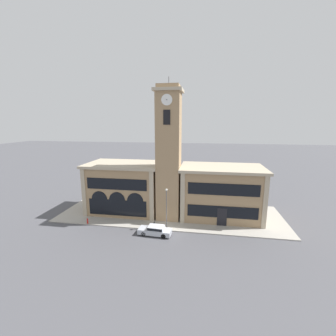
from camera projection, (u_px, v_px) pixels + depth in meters
ground_plane at (164, 231)px, 34.10m from camera, size 300.00×300.00×0.00m
sidewalk_kerb at (170, 214)px, 40.33m from camera, size 38.80×12.92×0.15m
clock_tower at (169, 155)px, 36.62m from camera, size 4.45×4.45×23.05m
town_hall_left_wing at (125, 187)px, 41.21m from camera, size 13.28×8.63×9.02m
town_hall_right_wing at (221, 192)px, 38.54m from camera, size 13.92×8.63×8.90m
parked_car_near at (155, 230)px, 32.77m from camera, size 4.92×2.08×1.38m
street_lamp at (166, 203)px, 33.98m from camera, size 0.36×0.36×6.32m
bollard at (154, 225)px, 34.61m from camera, size 0.18×0.18×1.06m
fire_hydrant at (88, 221)px, 36.23m from camera, size 0.22×0.22×0.87m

